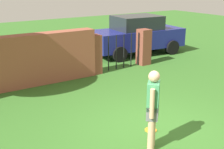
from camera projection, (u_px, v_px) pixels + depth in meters
ground_plane at (157, 131)px, 6.75m from camera, size 40.00×40.00×0.00m
brick_wall at (25, 61)px, 9.38m from camera, size 4.76×0.50×1.64m
person at (153, 107)px, 5.84m from camera, size 0.41×0.41×1.62m
fence_gate at (120, 51)px, 11.28m from camera, size 2.70×0.44×1.40m
car at (137, 35)px, 13.50m from camera, size 4.32×2.18×1.72m
frisbee_orange at (151, 130)px, 6.79m from camera, size 0.27×0.27×0.02m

